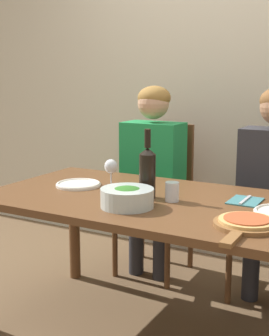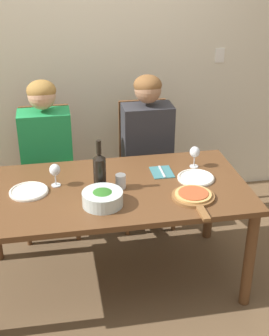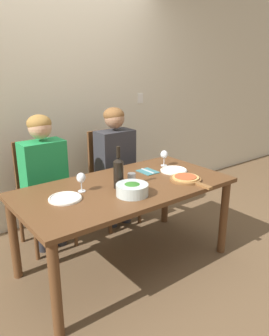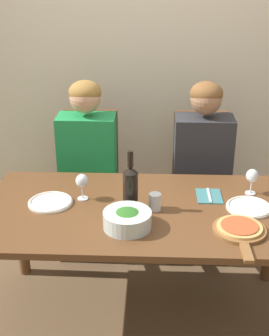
{
  "view_description": "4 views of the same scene",
  "coord_description": "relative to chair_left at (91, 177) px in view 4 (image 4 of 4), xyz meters",
  "views": [
    {
      "loc": [
        0.94,
        -1.96,
        1.31
      ],
      "look_at": [
        -0.15,
        -0.0,
        0.86
      ],
      "focal_mm": 50.0,
      "sensor_mm": 36.0,
      "label": 1
    },
    {
      "loc": [
        -0.32,
        -2.57,
        2.15
      ],
      "look_at": [
        0.15,
        -0.0,
        0.85
      ],
      "focal_mm": 50.0,
      "sensor_mm": 36.0,
      "label": 2
    },
    {
      "loc": [
        -1.44,
        -2.0,
        1.66
      ],
      "look_at": [
        0.14,
        0.05,
        0.83
      ],
      "focal_mm": 35.0,
      "sensor_mm": 36.0,
      "label": 3
    },
    {
      "loc": [
        0.04,
        -2.2,
        1.94
      ],
      "look_at": [
        -0.05,
        0.09,
        0.92
      ],
      "focal_mm": 50.0,
      "sensor_mm": 36.0,
      "label": 4
    }
  ],
  "objects": [
    {
      "name": "dining_table",
      "position": [
        0.4,
        -0.79,
        0.1
      ],
      "size": [
        1.73,
        0.89,
        0.72
      ],
      "color": "brown",
      "rests_on": "ground"
    },
    {
      "name": "wine_glass_left",
      "position": [
        0.05,
        -0.7,
        0.3
      ],
      "size": [
        0.07,
        0.07,
        0.15
      ],
      "color": "silver",
      "rests_on": "dining_table"
    },
    {
      "name": "wine_bottle",
      "position": [
        0.32,
        -0.8,
        0.32
      ],
      "size": [
        0.08,
        0.08,
        0.34
      ],
      "color": "black",
      "rests_on": "dining_table"
    },
    {
      "name": "back_wall",
      "position": [
        0.4,
        0.43,
        0.82
      ],
      "size": [
        10.0,
        0.06,
        2.7
      ],
      "color": "beige",
      "rests_on": "ground"
    },
    {
      "name": "dinner_plate_left",
      "position": [
        -0.12,
        -0.76,
        0.2
      ],
      "size": [
        0.24,
        0.24,
        0.02
      ],
      "color": "silver",
      "rests_on": "dining_table"
    },
    {
      "name": "ground_plane",
      "position": [
        0.4,
        -0.79,
        -0.53
      ],
      "size": [
        40.0,
        40.0,
        0.0
      ],
      "primitive_type": "plane",
      "color": "brown"
    },
    {
      "name": "wine_glass_right",
      "position": [
        1.0,
        -0.59,
        0.3
      ],
      "size": [
        0.07,
        0.07,
        0.15
      ],
      "color": "silver",
      "rests_on": "dining_table"
    },
    {
      "name": "dinner_plate_right",
      "position": [
        0.96,
        -0.77,
        0.2
      ],
      "size": [
        0.24,
        0.24,
        0.02
      ],
      "color": "silver",
      "rests_on": "dining_table"
    },
    {
      "name": "water_tumbler",
      "position": [
        0.45,
        -0.8,
        0.24
      ],
      "size": [
        0.07,
        0.07,
        0.09
      ],
      "color": "silver",
      "rests_on": "dining_table"
    },
    {
      "name": "fork_on_napkin",
      "position": [
        0.76,
        -0.64,
        0.2
      ],
      "size": [
        0.14,
        0.18,
        0.01
      ],
      "color": "#387075",
      "rests_on": "dining_table"
    },
    {
      "name": "pizza_on_board",
      "position": [
        0.87,
        -1.01,
        0.21
      ],
      "size": [
        0.26,
        0.4,
        0.04
      ],
      "color": "brown",
      "rests_on": "dining_table"
    },
    {
      "name": "person_man",
      "position": [
        0.77,
        -0.12,
        0.22
      ],
      "size": [
        0.47,
        0.51,
        1.25
      ],
      "color": "#28282D",
      "rests_on": "ground"
    },
    {
      "name": "broccoli_bowl",
      "position": [
        0.32,
        -0.99,
        0.24
      ],
      "size": [
        0.24,
        0.24,
        0.09
      ],
      "color": "silver",
      "rests_on": "dining_table"
    },
    {
      "name": "person_woman",
      "position": [
        -0.0,
        -0.12,
        0.22
      ],
      "size": [
        0.47,
        0.51,
        1.25
      ],
      "color": "#28282D",
      "rests_on": "ground"
    },
    {
      "name": "chair_right",
      "position": [
        0.77,
        0.0,
        0.0
      ],
      "size": [
        0.42,
        0.42,
        0.99
      ],
      "color": "brown",
      "rests_on": "ground"
    },
    {
      "name": "chair_left",
      "position": [
        0.0,
        0.0,
        0.0
      ],
      "size": [
        0.42,
        0.42,
        0.99
      ],
      "color": "brown",
      "rests_on": "ground"
    }
  ]
}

